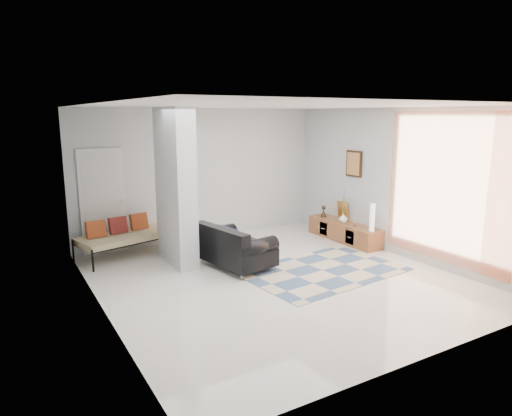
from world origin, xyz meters
TOP-DOWN VIEW (x-y plane):
  - floor at (0.00, 0.00)m, footprint 6.00×6.00m
  - ceiling at (0.00, 0.00)m, footprint 6.00×6.00m
  - wall_back at (0.00, 3.00)m, footprint 6.00×0.00m
  - wall_front at (0.00, -3.00)m, footprint 6.00×0.00m
  - wall_left at (-2.75, 0.00)m, footprint 0.00×6.00m
  - wall_right at (2.75, 0.00)m, footprint 0.00×6.00m
  - partition_column at (-1.10, 1.60)m, footprint 0.35×1.20m
  - hallway_door at (-2.10, 2.96)m, footprint 0.85×0.06m
  - curtain at (2.67, -1.15)m, footprint 0.00×2.55m
  - wall_art at (2.72, 1.19)m, footprint 0.04×0.45m
  - media_console at (2.52, 1.20)m, footprint 0.45×1.92m
  - loveseat at (-0.35, 0.85)m, footprint 1.07×1.55m
  - daybed at (-1.75, 2.46)m, footprint 2.10×1.29m
  - area_rug at (0.90, -0.13)m, footprint 2.89×2.08m
  - cylinder_lamp at (2.50, 0.36)m, footprint 0.10×0.10m
  - bronze_figurine at (2.47, 1.84)m, footprint 0.13×0.13m
  - vase at (2.47, 1.18)m, footprint 0.22×0.22m

SIDE VIEW (x-z plane):
  - floor at x=0.00m, z-range 0.00..0.00m
  - area_rug at x=0.90m, z-range 0.00..0.01m
  - media_console at x=2.52m, z-range -0.20..0.60m
  - loveseat at x=-0.35m, z-range -0.02..0.74m
  - daybed at x=-1.75m, z-range 0.03..0.79m
  - vase at x=2.47m, z-range 0.40..0.60m
  - bronze_figurine at x=2.47m, z-range 0.40..0.66m
  - cylinder_lamp at x=2.50m, z-range 0.40..0.95m
  - hallway_door at x=-2.10m, z-range 0.00..2.04m
  - partition_column at x=-1.10m, z-range 0.00..2.80m
  - wall_back at x=0.00m, z-range -1.60..4.40m
  - wall_front at x=0.00m, z-range -1.60..4.40m
  - wall_left at x=-2.75m, z-range -1.60..4.40m
  - wall_right at x=2.75m, z-range -1.60..4.40m
  - curtain at x=2.67m, z-range 0.17..2.72m
  - wall_art at x=2.72m, z-range 1.38..1.92m
  - ceiling at x=0.00m, z-range 2.80..2.80m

